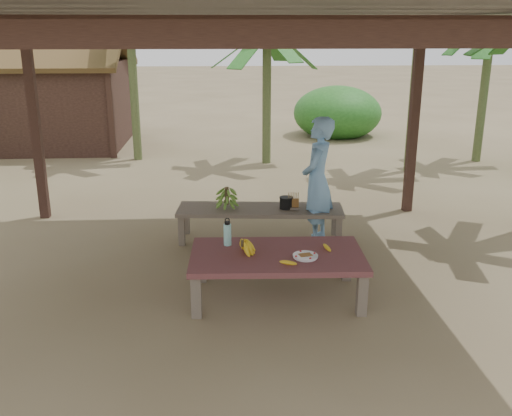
{
  "coord_description": "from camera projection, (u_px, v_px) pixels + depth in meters",
  "views": [
    {
      "loc": [
        -0.1,
        -6.13,
        2.73
      ],
      "look_at": [
        0.27,
        0.01,
        0.8
      ],
      "focal_mm": 40.0,
      "sensor_mm": 36.0,
      "label": 1
    }
  ],
  "objects": [
    {
      "name": "skewer_rack",
      "position": [
        293.0,
        201.0,
        7.52
      ],
      "size": [
        0.19,
        0.1,
        0.24
      ],
      "primitive_type": null,
      "rotation": [
        0.0,
        0.0,
        -0.09
      ],
      "color": "#A57F47",
      "rests_on": "bench"
    },
    {
      "name": "banana_plant_n",
      "position": [
        267.0,
        42.0,
        11.48
      ],
      "size": [
        1.8,
        1.8,
        2.98
      ],
      "color": "#596638",
      "rests_on": "ground"
    },
    {
      "name": "plate",
      "position": [
        305.0,
        256.0,
        5.82
      ],
      "size": [
        0.26,
        0.26,
        0.04
      ],
      "color": "white",
      "rests_on": "work_table"
    },
    {
      "name": "water_flask",
      "position": [
        227.0,
        234.0,
        6.13
      ],
      "size": [
        0.08,
        0.08,
        0.31
      ],
      "color": "#3DC0B1",
      "rests_on": "work_table"
    },
    {
      "name": "work_table",
      "position": [
        277.0,
        259.0,
        5.96
      ],
      "size": [
        1.83,
        1.06,
        0.5
      ],
      "rotation": [
        0.0,
        0.0,
        -0.03
      ],
      "color": "brown",
      "rests_on": "ground"
    },
    {
      "name": "bench",
      "position": [
        260.0,
        212.0,
        7.63
      ],
      "size": [
        2.24,
        0.78,
        0.45
      ],
      "rotation": [
        0.0,
        0.0,
        -0.09
      ],
      "color": "brown",
      "rests_on": "ground"
    },
    {
      "name": "banana_plant_far",
      "position": [
        491.0,
        31.0,
        11.59
      ],
      "size": [
        1.8,
        1.8,
        3.2
      ],
      "color": "#596638",
      "rests_on": "ground"
    },
    {
      "name": "cooking_pot",
      "position": [
        286.0,
        203.0,
        7.58
      ],
      "size": [
        0.18,
        0.18,
        0.15
      ],
      "primitive_type": "cylinder",
      "color": "black",
      "rests_on": "bench"
    },
    {
      "name": "hut",
      "position": [
        38.0,
        100.0,
        13.68
      ],
      "size": [
        4.4,
        3.43,
        2.85
      ],
      "color": "black",
      "rests_on": "ground"
    },
    {
      "name": "woman",
      "position": [
        317.0,
        181.0,
        7.44
      ],
      "size": [
        0.62,
        0.72,
        1.68
      ],
      "primitive_type": "imported",
      "rotation": [
        0.0,
        0.0,
        -2.0
      ],
      "color": "#7AB1E7",
      "rests_on": "ground"
    },
    {
      "name": "banana_plant_ne",
      "position": [
        421.0,
        15.0,
        10.63
      ],
      "size": [
        1.8,
        1.8,
        3.48
      ],
      "color": "#596638",
      "rests_on": "ground"
    },
    {
      "name": "ground",
      "position": [
        233.0,
        274.0,
        6.66
      ],
      "size": [
        80.0,
        80.0,
        0.0
      ],
      "primitive_type": "plane",
      "color": "brown",
      "rests_on": "ground"
    },
    {
      "name": "green_banana_stalk",
      "position": [
        227.0,
        197.0,
        7.58
      ],
      "size": [
        0.28,
        0.28,
        0.3
      ],
      "primitive_type": null,
      "rotation": [
        0.0,
        0.0,
        -0.09
      ],
      "color": "#598C2D",
      "rests_on": "bench"
    },
    {
      "name": "loose_banana_side",
      "position": [
        327.0,
        248.0,
        6.04
      ],
      "size": [
        0.09,
        0.17,
        0.04
      ],
      "primitive_type": "ellipsoid",
      "rotation": [
        0.0,
        0.0,
        0.27
      ],
      "color": "yellow",
      "rests_on": "work_table"
    },
    {
      "name": "loose_banana_front",
      "position": [
        288.0,
        263.0,
        5.64
      ],
      "size": [
        0.18,
        0.07,
        0.04
      ],
      "primitive_type": "ellipsoid",
      "rotation": [
        0.0,
        0.0,
        1.42
      ],
      "color": "yellow",
      "rests_on": "work_table"
    },
    {
      "name": "pavilion",
      "position": [
        228.0,
        25.0,
        5.81
      ],
      "size": [
        6.6,
        5.6,
        2.95
      ],
      "color": "black",
      "rests_on": "ground"
    },
    {
      "name": "ripe_banana_bunch",
      "position": [
        242.0,
        246.0,
        5.92
      ],
      "size": [
        0.3,
        0.27,
        0.16
      ],
      "primitive_type": null,
      "rotation": [
        0.0,
        0.0,
        0.21
      ],
      "color": "yellow",
      "rests_on": "work_table"
    },
    {
      "name": "banana_plant_nw",
      "position": [
        129.0,
        10.0,
        11.62
      ],
      "size": [
        1.8,
        1.8,
        3.62
      ],
      "color": "#596638",
      "rests_on": "ground"
    }
  ]
}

